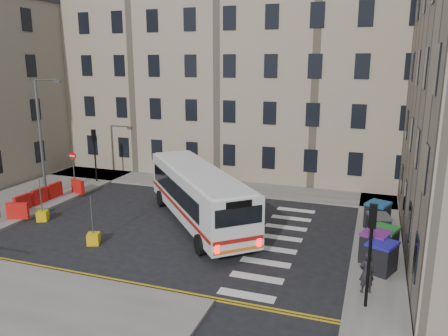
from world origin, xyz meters
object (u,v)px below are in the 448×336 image
Objects in this scene: wheelie_bin_c at (384,242)px; wheelie_bin_d at (378,227)px; bus at (198,193)px; wheelie_bin_e at (377,215)px; wheelie_bin_b at (375,247)px; bollard_yellow at (43,216)px; pedestrian at (367,273)px; wheelie_bin_a at (381,257)px; bollard_chevron at (94,239)px; streetlamp at (40,137)px.

wheelie_bin_c is 1.11× the size of wheelie_bin_d.
bus is 10.26m from wheelie_bin_e.
wheelie_bin_b is 18.87m from bollard_yellow.
wheelie_bin_b is at bearing -95.24° from wheelie_bin_c.
bus reaches higher than wheelie_bin_e.
pedestrian is at bearing -79.37° from wheelie_bin_c.
wheelie_bin_a is 2.67× the size of bollard_chevron.
bollard_yellow is at bearing -158.66° from wheelie_bin_b.
wheelie_bin_d is 1.89m from wheelie_bin_e.
bus is at bearing -143.58° from wheelie_bin_e.
bollard_chevron is at bearing -174.07° from wheelie_bin_d.
streetlamp reaches higher than wheelie_bin_e.
bus is 7.30× the size of wheelie_bin_d.
wheelie_bin_a is 0.98× the size of wheelie_bin_b.
wheelie_bin_e reaches higher than wheelie_bin_c.
streetlamp is 22.22m from wheelie_bin_e.
wheelie_bin_d is at bearing -117.93° from pedestrian.
wheelie_bin_e reaches higher than wheelie_bin_a.
bollard_yellow is at bearing -32.17° from pedestrian.
wheelie_bin_e is (-0.22, 5.74, 0.02)m from wheelie_bin_a.
pedestrian reaches higher than wheelie_bin_b.
wheelie_bin_e is 7.85m from pedestrian.
pedestrian reaches higher than bollard_chevron.
wheelie_bin_b is 1.13× the size of wheelie_bin_d.
streetlamp is at bearing -166.06° from wheelie_bin_c.
wheelie_bin_b is at bearing -68.36° from wheelie_bin_e.
bollard_yellow is (-18.56, 2.66, -0.72)m from pedestrian.
bollard_yellow is (-9.00, -2.69, -1.54)m from bus.
streetlamp is at bearing 164.20° from wheelie_bin_d.
wheelie_bin_d is 0.84× the size of pedestrian.
wheelie_bin_c is 0.93× the size of pedestrian.
wheelie_bin_c is 3.95m from pedestrian.
pedestrian is 18.76m from bollard_yellow.
pedestrian is at bearing -81.39° from wheelie_bin_a.
pedestrian is at bearing -108.58° from wheelie_bin_d.
wheelie_bin_d is at bearing 107.70° from wheelie_bin_b.
pedestrian reaches higher than bollard_yellow.
bollard_yellow is (-18.85, -0.45, -0.59)m from wheelie_bin_b.
wheelie_bin_e is at bearing 114.97° from wheelie_bin_c.
pedestrian is (21.56, -6.39, -3.32)m from streetlamp.
bus is at bearing 168.81° from wheelie_bin_d.
bollard_chevron is (-14.22, -3.18, -0.57)m from wheelie_bin_c.
bollard_chevron is (-13.85, -2.40, -0.59)m from wheelie_bin_b.
bus is 10.68m from wheelie_bin_a.
wheelie_bin_a is 2.67× the size of bollard_yellow.
streetlamp is 13.57× the size of bollard_chevron.
wheelie_bin_b is at bearing 9.84° from bollard_chevron.
bollard_chevron is at bearing -147.03° from wheelie_bin_c.
wheelie_bin_c reaches higher than bollard_chevron.
pedestrian is (-0.41, -5.96, 0.19)m from wheelie_bin_d.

